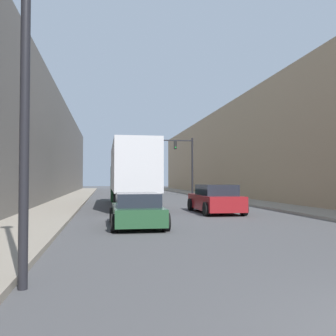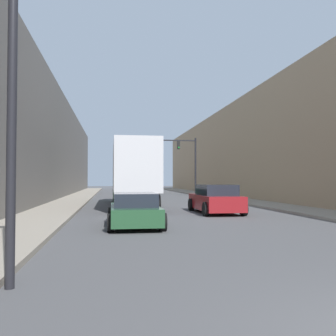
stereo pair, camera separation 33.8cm
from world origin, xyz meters
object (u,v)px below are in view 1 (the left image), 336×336
object	(u,v)px
street_lamp	(26,13)
semi_truck	(131,172)
traffic_signal_gantry	(180,156)
sedan_car	(137,210)
suv_car	(215,199)

from	to	relation	value
street_lamp	semi_truck	bearing A→B (deg)	80.91
semi_truck	traffic_signal_gantry	xyz separation A→B (m)	(6.45, 14.58, 2.09)
sedan_car	street_lamp	size ratio (longest dim) A/B	0.58
suv_car	traffic_signal_gantry	world-z (taller)	traffic_signal_gantry
semi_truck	street_lamp	bearing A→B (deg)	-99.09
sedan_car	suv_car	distance (m)	6.96
sedan_car	street_lamp	distance (m)	9.24
suv_car	semi_truck	bearing A→B (deg)	124.75
traffic_signal_gantry	street_lamp	distance (m)	35.00
semi_truck	street_lamp	distance (m)	19.48
semi_truck	traffic_signal_gantry	bearing A→B (deg)	66.14
semi_truck	sedan_car	distance (m)	11.32
traffic_signal_gantry	suv_car	bearing A→B (deg)	-96.25
suv_car	sedan_car	bearing A→B (deg)	-132.38
sedan_car	street_lamp	bearing A→B (deg)	-107.88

